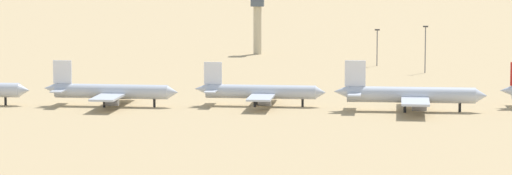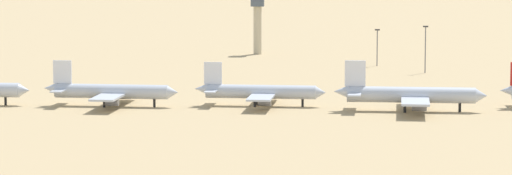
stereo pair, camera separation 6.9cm
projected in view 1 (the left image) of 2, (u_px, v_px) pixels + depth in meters
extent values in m
plane|color=tan|center=(256.00, 108.00, 375.86)|extent=(4000.00, 4000.00, 0.00)
cone|color=silver|center=(24.00, 90.00, 379.74)|extent=(3.29, 4.07, 3.91)
cylinder|color=black|center=(6.00, 101.00, 380.66)|extent=(0.72, 0.72, 2.27)
cylinder|color=silver|center=(111.00, 91.00, 378.12)|extent=(32.36, 6.80, 4.02)
cone|color=silver|center=(173.00, 92.00, 375.74)|extent=(3.33, 4.06, 3.82)
cone|color=silver|center=(51.00, 88.00, 380.42)|extent=(4.30, 3.75, 3.41)
cube|color=white|center=(62.00, 72.00, 379.41)|extent=(5.24, 0.95, 6.53)
cube|color=silver|center=(67.00, 87.00, 383.93)|extent=(3.79, 7.08, 0.36)
cube|color=silver|center=(59.00, 91.00, 376.03)|extent=(3.79, 7.08, 0.36)
cube|color=silver|center=(115.00, 94.00, 378.05)|extent=(9.60, 32.60, 0.56)
cylinder|color=slate|center=(125.00, 95.00, 385.49)|extent=(3.79, 2.52, 2.21)
cylinder|color=slate|center=(112.00, 102.00, 370.67)|extent=(3.79, 2.52, 2.21)
cylinder|color=black|center=(154.00, 103.00, 376.82)|extent=(0.70, 0.70, 2.21)
cylinder|color=black|center=(108.00, 101.00, 381.06)|extent=(0.70, 0.70, 2.21)
cylinder|color=black|center=(104.00, 103.00, 376.31)|extent=(0.70, 0.70, 2.21)
cylinder|color=silver|center=(261.00, 92.00, 378.56)|extent=(31.11, 5.94, 3.87)
cone|color=silver|center=(321.00, 93.00, 376.60)|extent=(3.14, 3.86, 3.67)
cone|color=silver|center=(201.00, 89.00, 380.45)|extent=(4.08, 3.54, 3.29)
cube|color=white|center=(213.00, 73.00, 379.54)|extent=(5.05, 0.82, 6.28)
cube|color=silver|center=(215.00, 88.00, 383.91)|extent=(3.53, 6.76, 0.35)
cube|color=silver|center=(211.00, 91.00, 376.28)|extent=(3.53, 6.76, 0.35)
cube|color=silver|center=(264.00, 94.00, 378.52)|extent=(8.64, 31.30, 0.54)
cylinder|color=slate|center=(270.00, 96.00, 385.71)|extent=(3.61, 2.36, 2.13)
cylinder|color=slate|center=(265.00, 102.00, 371.42)|extent=(3.61, 2.36, 2.13)
cylinder|color=black|center=(303.00, 103.00, 377.54)|extent=(0.68, 0.68, 2.13)
cylinder|color=black|center=(257.00, 101.00, 381.37)|extent=(0.68, 0.68, 2.13)
cylinder|color=black|center=(255.00, 103.00, 376.80)|extent=(0.68, 0.68, 2.13)
cylinder|color=silver|center=(411.00, 95.00, 367.53)|extent=(34.90, 6.23, 4.34)
cone|color=silver|center=(481.00, 96.00, 365.56)|extent=(3.48, 4.29, 4.12)
cone|color=silver|center=(341.00, 92.00, 369.41)|extent=(4.53, 3.92, 3.69)
cube|color=white|center=(355.00, 73.00, 368.44)|extent=(5.66, 0.85, 7.05)
cube|color=silver|center=(356.00, 91.00, 373.34)|extent=(3.87, 7.56, 0.39)
cube|color=silver|center=(354.00, 94.00, 364.77)|extent=(3.87, 7.56, 0.39)
cube|color=silver|center=(415.00, 97.00, 367.49)|extent=(9.26, 35.07, 0.61)
cylinder|color=slate|center=(418.00, 99.00, 375.59)|extent=(4.03, 2.60, 2.39)
cylinder|color=slate|center=(419.00, 107.00, 359.52)|extent=(4.03, 2.60, 2.39)
cylinder|color=black|center=(460.00, 108.00, 366.55)|extent=(0.76, 0.76, 2.39)
cylinder|color=black|center=(405.00, 106.00, 370.66)|extent=(0.76, 0.76, 2.39)
cylinder|color=black|center=(405.00, 108.00, 365.52)|extent=(0.76, 0.76, 2.39)
cone|color=silver|center=(507.00, 91.00, 375.11)|extent=(4.09, 3.51, 3.40)
cylinder|color=#C6B793|center=(257.00, 30.00, 534.23)|extent=(3.20, 3.20, 18.98)
cylinder|color=#59595E|center=(377.00, 48.00, 488.69)|extent=(0.36, 0.36, 12.86)
cube|color=#333333|center=(377.00, 30.00, 487.91)|extent=(1.80, 0.50, 0.50)
cylinder|color=#59595E|center=(425.00, 50.00, 464.91)|extent=(0.36, 0.36, 15.78)
cube|color=#333333|center=(426.00, 26.00, 463.95)|extent=(1.80, 0.50, 0.50)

